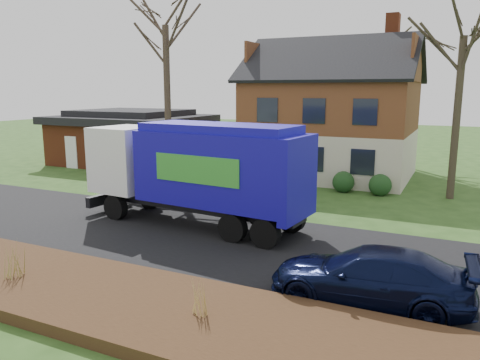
% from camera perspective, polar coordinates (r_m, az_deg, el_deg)
% --- Properties ---
extents(ground, '(120.00, 120.00, 0.00)m').
position_cam_1_polar(ground, '(16.94, -8.16, -6.60)').
color(ground, '#264517').
rests_on(ground, ground).
extents(road, '(80.00, 7.00, 0.02)m').
position_cam_1_polar(road, '(16.94, -8.16, -6.56)').
color(road, black).
rests_on(road, ground).
extents(mulch_verge, '(80.00, 3.50, 0.30)m').
position_cam_1_polar(mulch_verge, '(13.10, -21.38, -11.93)').
color(mulch_verge, '#301D10').
rests_on(mulch_verge, ground).
extents(main_house, '(12.95, 8.95, 9.26)m').
position_cam_1_polar(main_house, '(28.35, 10.16, 8.66)').
color(main_house, beige).
rests_on(main_house, ground).
extents(ranch_house, '(9.80, 8.20, 3.70)m').
position_cam_1_polar(ranch_house, '(33.92, -13.04, 5.15)').
color(ranch_house, brown).
rests_on(ranch_house, ground).
extents(garbage_truck, '(9.26, 3.28, 3.89)m').
position_cam_1_polar(garbage_truck, '(17.45, -5.19, 1.55)').
color(garbage_truck, black).
rests_on(garbage_truck, ground).
extents(silver_sedan, '(5.04, 2.32, 1.60)m').
position_cam_1_polar(silver_sedan, '(22.49, -9.52, -0.16)').
color(silver_sedan, '#A5A7AD').
rests_on(silver_sedan, ground).
extents(navy_wagon, '(4.84, 2.20, 1.38)m').
position_cam_1_polar(navy_wagon, '(11.82, 15.49, -11.26)').
color(navy_wagon, black).
rests_on(navy_wagon, ground).
extents(tree_front_west, '(3.92, 3.92, 11.67)m').
position_cam_1_polar(tree_front_west, '(26.13, -9.18, 20.81)').
color(tree_front_west, '#3D3025').
rests_on(tree_front_west, ground).
extents(tree_front_east, '(3.83, 3.83, 10.64)m').
position_cam_1_polar(tree_front_east, '(24.10, 25.88, 18.43)').
color(tree_front_east, '#3D3424').
rests_on(tree_front_east, ground).
extents(tree_back, '(3.58, 3.58, 11.32)m').
position_cam_1_polar(tree_back, '(36.13, 17.03, 17.42)').
color(tree_back, '#393122').
rests_on(tree_back, ground).
extents(grass_clump_mid, '(0.36, 0.29, 0.99)m').
position_cam_1_polar(grass_clump_mid, '(13.46, -25.82, -8.73)').
color(grass_clump_mid, '#9A8944').
rests_on(grass_clump_mid, mulch_verge).
extents(grass_clump_east, '(0.33, 0.27, 0.82)m').
position_cam_1_polar(grass_clump_east, '(10.41, -5.08, -13.90)').
color(grass_clump_east, tan).
rests_on(grass_clump_east, mulch_verge).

